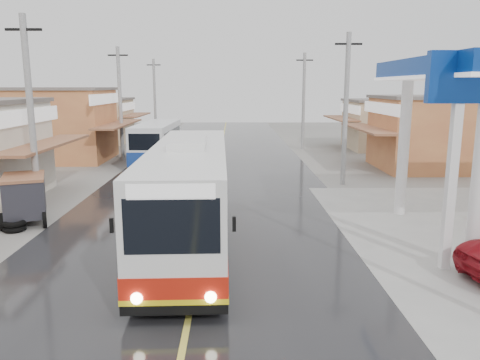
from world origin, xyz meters
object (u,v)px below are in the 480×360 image
(cyclist, at_px, (140,197))
(tyre_stack, at_px, (14,226))
(tricycle_near, at_px, (24,196))
(coach_bus, at_px, (190,193))
(second_bus, at_px, (157,142))

(cyclist, height_order, tyre_stack, cyclist)
(cyclist, relative_size, tricycle_near, 0.75)
(coach_bus, relative_size, cyclist, 5.79)
(tricycle_near, distance_m, tyre_stack, 1.38)
(second_bus, bearing_deg, tricycle_near, -99.58)
(tyre_stack, bearing_deg, cyclist, 31.58)
(coach_bus, distance_m, tyre_stack, 6.96)
(coach_bus, height_order, cyclist, coach_bus)
(second_bus, distance_m, cyclist, 13.24)
(second_bus, bearing_deg, cyclist, -82.82)
(cyclist, xyz_separation_m, tricycle_near, (-4.17, -1.47, 0.42))
(coach_bus, distance_m, cyclist, 4.82)
(coach_bus, xyz_separation_m, cyclist, (-2.50, 3.97, -1.08))
(second_bus, relative_size, cyclist, 4.19)
(tyre_stack, bearing_deg, tricycle_near, 91.57)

